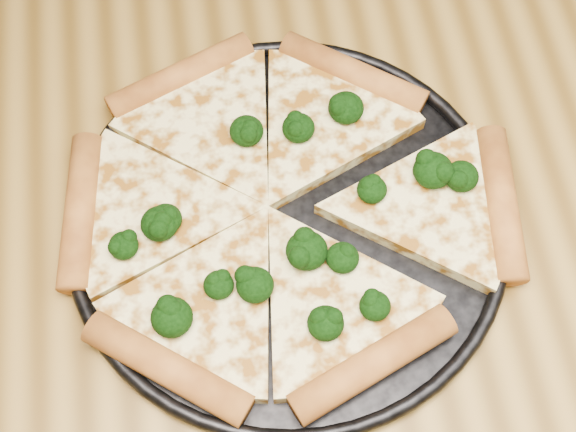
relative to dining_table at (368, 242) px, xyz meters
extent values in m
plane|color=brown|center=(0.00, 0.00, -0.66)|extent=(4.00, 4.00, 0.00)
cube|color=olive|center=(0.00, 0.00, 0.07)|extent=(1.20, 0.90, 0.04)
cylinder|color=black|center=(-0.07, -0.02, 0.09)|extent=(0.32, 0.32, 0.01)
torus|color=black|center=(-0.07, -0.02, 0.10)|extent=(0.33, 0.33, 0.01)
cylinder|color=#CC7E33|center=(0.00, 0.10, 0.11)|extent=(0.11, 0.10, 0.02)
cylinder|color=#CC7E33|center=(-0.14, 0.12, 0.11)|extent=(0.12, 0.07, 0.02)
cylinder|color=#CC7E33|center=(-0.23, 0.01, 0.11)|extent=(0.04, 0.13, 0.02)
cylinder|color=#CC7E33|center=(-0.17, -0.12, 0.11)|extent=(0.11, 0.10, 0.02)
cylinder|color=#CC7E33|center=(-0.03, -0.14, 0.11)|extent=(0.12, 0.07, 0.02)
cylinder|color=#CC7E33|center=(0.09, -0.03, 0.11)|extent=(0.04, 0.13, 0.02)
ellipsoid|color=black|center=(-0.16, -0.09, 0.12)|extent=(0.03, 0.03, 0.02)
ellipsoid|color=black|center=(-0.06, -0.11, 0.12)|extent=(0.03, 0.03, 0.02)
ellipsoid|color=black|center=(-0.19, -0.03, 0.12)|extent=(0.02, 0.02, 0.02)
ellipsoid|color=black|center=(-0.07, -0.05, 0.12)|extent=(0.03, 0.03, 0.02)
ellipsoid|color=black|center=(-0.04, -0.06, 0.12)|extent=(0.02, 0.02, 0.02)
ellipsoid|color=black|center=(-0.09, 0.05, 0.12)|extent=(0.03, 0.03, 0.02)
ellipsoid|color=black|center=(0.06, -0.01, 0.12)|extent=(0.03, 0.03, 0.02)
ellipsoid|color=black|center=(-0.10, -0.07, 0.12)|extent=(0.03, 0.03, 0.02)
ellipsoid|color=black|center=(0.03, 0.00, 0.12)|extent=(0.02, 0.02, 0.02)
ellipsoid|color=black|center=(-0.16, -0.01, 0.12)|extent=(0.02, 0.02, 0.02)
ellipsoid|color=black|center=(0.04, 0.00, 0.12)|extent=(0.03, 0.03, 0.02)
ellipsoid|color=black|center=(-0.17, -0.09, 0.12)|extent=(0.02, 0.02, 0.02)
ellipsoid|color=black|center=(-0.06, 0.05, 0.12)|extent=(0.03, 0.03, 0.02)
ellipsoid|color=black|center=(-0.03, -0.10, 0.12)|extent=(0.02, 0.02, 0.02)
ellipsoid|color=black|center=(-0.17, -0.02, 0.12)|extent=(0.03, 0.03, 0.02)
ellipsoid|color=black|center=(-0.01, -0.01, 0.12)|extent=(0.02, 0.02, 0.02)
ellipsoid|color=black|center=(-0.02, 0.06, 0.12)|extent=(0.03, 0.03, 0.02)
ellipsoid|color=black|center=(-0.13, -0.07, 0.12)|extent=(0.02, 0.02, 0.02)
camera|label=1|loc=(-0.11, -0.29, 0.65)|focal=51.65mm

